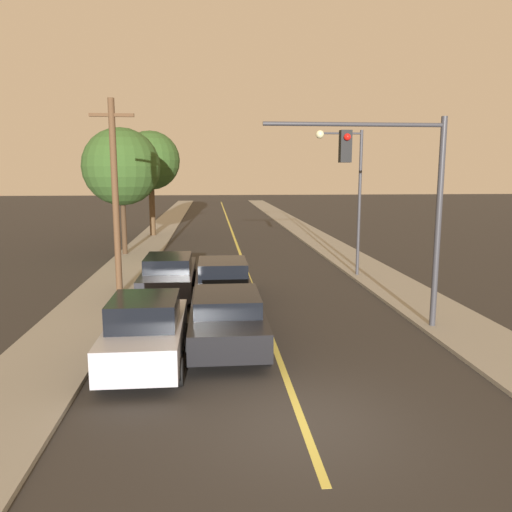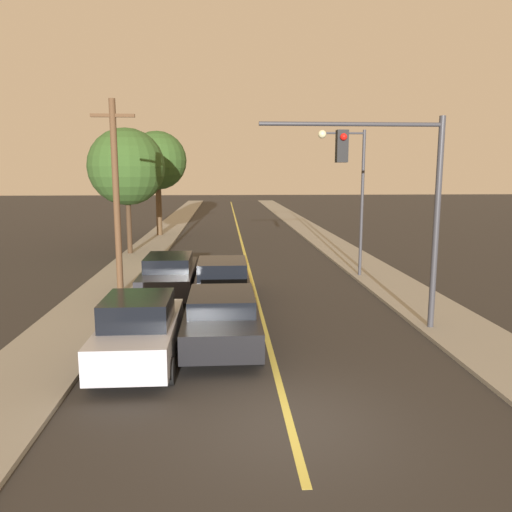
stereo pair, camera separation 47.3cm
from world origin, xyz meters
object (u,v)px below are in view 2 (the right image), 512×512
streetlamp_right (351,181)px  tree_left_far (157,161)px  traffic_signal_mast (397,186)px  car_near_lane_front (222,316)px  car_outer_lane_front (140,331)px  car_outer_lane_second (170,275)px  tree_left_near (127,167)px  utility_pole_left (116,195)px  car_near_lane_second (222,280)px

streetlamp_right → tree_left_far: tree_left_far is taller
traffic_signal_mast → car_near_lane_front: bearing=-170.5°
car_outer_lane_front → tree_left_far: (-2.71, 25.63, 4.73)m
car_outer_lane_second → streetlamp_right: bearing=21.0°
car_near_lane_front → streetlamp_right: 10.96m
traffic_signal_mast → tree_left_near: bearing=125.2°
car_near_lane_front → tree_left_near: size_ratio=0.71×
car_outer_lane_second → tree_left_far: size_ratio=0.67×
traffic_signal_mast → car_outer_lane_front: bearing=-163.1°
car_outer_lane_front → tree_left_near: 17.81m
car_near_lane_front → tree_left_far: bearing=101.0°
car_outer_lane_second → traffic_signal_mast: size_ratio=0.82×
utility_pole_left → car_outer_lane_second: bearing=-0.8°
car_near_lane_second → traffic_signal_mast: (5.07, -4.00, 3.58)m
car_near_lane_front → car_outer_lane_front: size_ratio=1.18×
car_near_lane_front → streetlamp_right: size_ratio=0.78×
utility_pole_left → tree_left_far: size_ratio=0.95×
car_outer_lane_second → traffic_signal_mast: traffic_signal_mast is taller
tree_left_far → streetlamp_right: bearing=-56.3°
car_near_lane_second → traffic_signal_mast: 7.38m
tree_left_near → car_outer_lane_second: bearing=-71.5°
traffic_signal_mast → streetlamp_right: streetlamp_right is taller
car_near_lane_second → streetlamp_right: 7.74m
car_outer_lane_front → streetlamp_right: (7.75, 9.96, 3.49)m
car_outer_lane_front → streetlamp_right: size_ratio=0.66×
car_outer_lane_front → car_outer_lane_second: bearing=90.0°
car_near_lane_second → utility_pole_left: size_ratio=0.68×
car_near_lane_front → car_outer_lane_front: bearing=-147.2°
car_near_lane_second → utility_pole_left: (-3.92, 0.84, 3.13)m
car_near_lane_front → utility_pole_left: bearing=124.6°
car_outer_lane_front → tree_left_near: tree_left_near is taller
car_near_lane_second → tree_left_far: 20.60m
traffic_signal_mast → tree_left_far: tree_left_far is taller
car_near_lane_second → car_outer_lane_second: (-2.03, 0.81, 0.06)m
streetlamp_right → tree_left_far: 18.88m
streetlamp_right → utility_pole_left: utility_pole_left is taller
tree_left_far → traffic_signal_mast: bearing=-67.3°
car_outer_lane_front → traffic_signal_mast: (7.10, 2.16, 3.50)m
car_near_lane_front → tree_left_near: tree_left_near is taller
car_outer_lane_front → utility_pole_left: utility_pole_left is taller
streetlamp_right → tree_left_near: tree_left_near is taller
utility_pole_left → traffic_signal_mast: bearing=-28.3°
car_near_lane_front → traffic_signal_mast: 6.25m
car_near_lane_second → car_outer_lane_second: car_outer_lane_second is taller
car_outer_lane_second → car_outer_lane_front: bearing=-90.0°
tree_left_near → tree_left_far: tree_left_far is taller
car_near_lane_front → tree_left_near: 17.10m
utility_pole_left → tree_left_far: 18.72m
tree_left_near → car_outer_lane_front: bearing=-78.9°
car_near_lane_front → car_near_lane_second: size_ratio=1.01×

